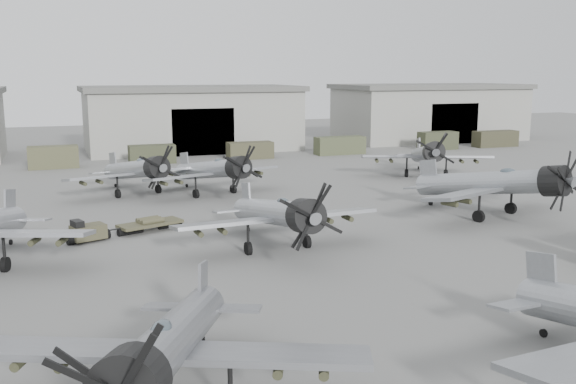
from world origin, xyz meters
name	(u,v)px	position (x,y,z in m)	size (l,w,h in m)	color
ground	(460,288)	(0.00, 0.00, 0.00)	(220.00, 220.00, 0.00)	slate
hangar_center	(192,118)	(0.00, 61.96, 4.37)	(29.00, 14.80, 8.70)	gray
hangar_right	(429,112)	(38.00, 61.96, 4.37)	(29.00, 14.80, 8.70)	gray
support_truck_2	(53,157)	(-18.29, 50.00, 1.24)	(5.35, 2.20, 2.48)	#494930
support_truck_3	(152,154)	(-7.40, 50.00, 1.08)	(5.31, 2.20, 2.16)	#363925
support_truck_4	(250,150)	(4.62, 50.00, 1.03)	(5.61, 2.20, 2.06)	#403E2A
support_truck_5	(340,145)	(16.86, 50.00, 1.15)	(6.56, 2.20, 2.30)	#43492F
support_truck_6	(438,141)	(31.79, 50.00, 1.23)	(5.38, 2.20, 2.46)	#363A26
support_truck_7	(495,139)	(41.46, 50.00, 1.14)	(6.57, 2.20, 2.27)	#383724
aircraft_near_0	(167,347)	(-15.68, -6.97, 2.29)	(12.28, 11.13, 5.03)	gray
aircraft_mid_1	(279,214)	(-6.19, 9.35, 2.30)	(12.64, 11.37, 5.05)	#9EA1A7
aircraft_mid_2	(499,184)	(11.85, 12.16, 2.56)	(13.99, 12.62, 5.64)	#93969B
aircraft_far_0	(138,170)	(-11.59, 30.20, 2.26)	(12.45, 11.21, 4.97)	#93979B
aircraft_far_1	(427,154)	(17.19, 29.96, 2.40)	(12.90, 11.69, 5.27)	gray
aircraft_extra_478	(215,170)	(-5.37, 27.84, 2.26)	(12.45, 11.21, 4.97)	#93979B
tug_trailer	(113,229)	(-15.15, 16.26, 0.57)	(7.54, 3.77, 1.51)	#43412C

